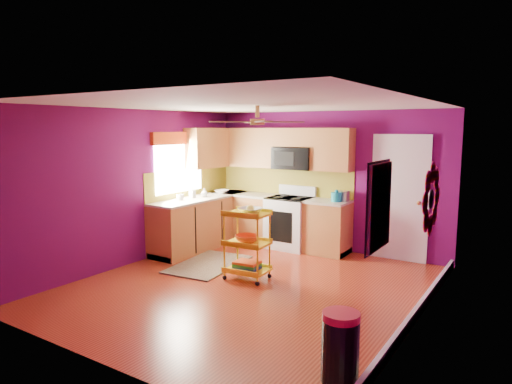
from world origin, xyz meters
The scene contains 18 objects.
ground centered at (0.00, 0.00, 0.00)m, with size 5.00×5.00×0.00m, color maroon.
room_envelope centered at (0.03, 0.00, 1.63)m, with size 4.54×5.04×2.52m.
lower_cabinets centered at (-1.35, 1.82, 0.43)m, with size 2.81×2.31×0.94m.
electric_range centered at (-0.55, 2.17, 0.48)m, with size 0.76×0.66×1.13m.
upper_cabinetry centered at (-1.24, 2.17, 1.80)m, with size 2.80×2.30×1.26m.
left_window centered at (-2.22, 1.05, 1.74)m, with size 0.08×1.35×1.08m.
panel_door centered at (1.35, 2.47, 1.02)m, with size 0.95×0.11×2.15m.
right_wall_art centered at (2.23, -0.34, 1.44)m, with size 0.04×2.74×1.04m.
ceiling_fan centered at (0.00, 0.20, 2.29)m, with size 1.01×1.01×0.26m.
shag_rug centered at (-1.12, 0.49, 0.01)m, with size 0.88×1.43×0.02m, color black.
rolling_cart centered at (-0.21, 0.26, 0.57)m, with size 0.64×0.49×1.11m.
trash_can centered at (1.99, -1.57, 0.31)m, with size 0.36×0.38×0.63m.
teal_kettle centered at (0.35, 2.18, 1.02)m, with size 0.18×0.18×0.21m.
toaster centered at (0.40, 2.31, 1.03)m, with size 0.22×0.15×0.18m, color beige.
soap_bottle_a centered at (-2.02, 1.16, 1.04)m, with size 0.09×0.09×0.20m, color #EA3F72.
soap_bottle_b centered at (-1.92, 1.38, 1.02)m, with size 0.13×0.13×0.16m, color white.
counter_dish centered at (-1.94, 1.95, 0.97)m, with size 0.27×0.27×0.07m, color white.
counter_cup centered at (-2.02, 0.85, 0.99)m, with size 0.13×0.13×0.11m, color white.
Camera 1 is at (3.39, -5.09, 2.19)m, focal length 32.00 mm.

